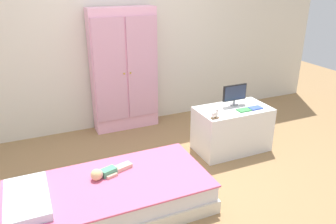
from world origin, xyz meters
TOP-DOWN VIEW (x-y plane):
  - ground_plane at (0.00, 0.00)m, footprint 10.00×10.00m
  - back_wall at (0.00, 1.57)m, footprint 6.40×0.05m
  - bed at (-0.51, -0.19)m, footprint 1.67×0.82m
  - pillow at (-1.14, -0.19)m, footprint 0.32×0.59m
  - doll at (-0.52, -0.08)m, footprint 0.39×0.18m
  - wardrobe at (0.13, 1.41)m, footprint 0.82×0.27m
  - tv_stand at (1.04, 0.32)m, footprint 0.82×0.46m
  - tv_monitor at (1.10, 0.40)m, footprint 0.29×0.10m
  - rocking_horse_toy at (0.71, 0.16)m, footprint 0.09×0.04m
  - book_green at (1.10, 0.22)m, footprint 0.14×0.09m
  - book_blue at (1.26, 0.22)m, footprint 0.15×0.09m

SIDE VIEW (x-z plane):
  - ground_plane at x=0.00m, z-range -0.02..0.00m
  - bed at x=-0.51m, z-range 0.00..0.27m
  - tv_stand at x=1.04m, z-range 0.00..0.51m
  - pillow at x=-1.14m, z-range 0.28..0.34m
  - doll at x=-0.52m, z-range 0.26..0.36m
  - book_green at x=1.10m, z-range 0.51..0.52m
  - book_blue at x=1.26m, z-range 0.51..0.52m
  - rocking_horse_toy at x=0.71m, z-range 0.50..0.61m
  - tv_monitor at x=1.10m, z-range 0.53..0.77m
  - wardrobe at x=0.13m, z-range 0.00..1.53m
  - back_wall at x=0.00m, z-range 0.00..2.70m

